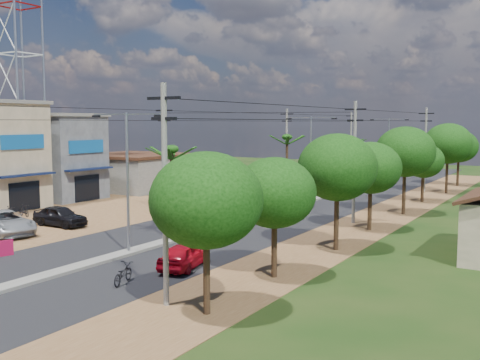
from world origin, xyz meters
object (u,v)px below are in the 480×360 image
at_px(car_parked_dark, 60,216).
at_px(moto_rider_east, 123,275).
at_px(car_red_near, 184,256).
at_px(car_parked_silver, 4,223).
at_px(car_silver_mid, 293,205).
at_px(car_white_far, 252,195).
at_px(roadside_sign, 3,249).

distance_m(car_parked_dark, moto_rider_east, 16.33).
distance_m(car_red_near, car_parked_silver, 15.49).
bearing_deg(car_silver_mid, car_parked_silver, 62.06).
relative_size(car_parked_silver, moto_rider_east, 3.16).
bearing_deg(car_parked_silver, car_white_far, -2.86).
distance_m(car_parked_silver, car_parked_dark, 4.10).
relative_size(car_parked_silver, roadside_sign, 5.20).
xyz_separation_m(car_red_near, car_silver_mid, (-3.14, 19.20, -0.01)).
bearing_deg(car_parked_silver, car_red_near, -78.65).
xyz_separation_m(car_parked_dark, moto_rider_east, (13.94, -8.51, -0.26)).
distance_m(car_silver_mid, car_white_far, 6.46).
distance_m(car_silver_mid, car_parked_dark, 18.43).
distance_m(car_parked_silver, moto_rider_east, 15.39).
relative_size(car_white_far, roadside_sign, 4.83).
bearing_deg(car_white_far, car_red_near, -52.11).
xyz_separation_m(car_parked_dark, roadside_sign, (4.55, -7.96, -0.28)).
bearing_deg(car_red_near, car_parked_dark, -31.64).
distance_m(car_red_near, roadside_sign, 10.61).
relative_size(car_parked_dark, roadside_sign, 3.95).
bearing_deg(car_parked_dark, car_red_near, -108.51).
distance_m(car_red_near, moto_rider_east, 3.75).
bearing_deg(moto_rider_east, car_parked_dark, -49.49).
relative_size(car_white_far, car_parked_dark, 1.22).
distance_m(moto_rider_east, roadside_sign, 9.40).
bearing_deg(car_silver_mid, car_red_near, 105.18).
xyz_separation_m(car_red_near, car_parked_silver, (-15.47, 0.81, 0.13)).
height_order(car_parked_dark, roadside_sign, car_parked_dark).
bearing_deg(car_red_near, roadside_sign, 3.74).
bearing_deg(car_red_near, moto_rider_east, 65.06).
height_order(car_silver_mid, roadside_sign, car_silver_mid).
relative_size(car_red_near, car_silver_mid, 0.98).
bearing_deg(moto_rider_east, car_white_far, -90.81).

